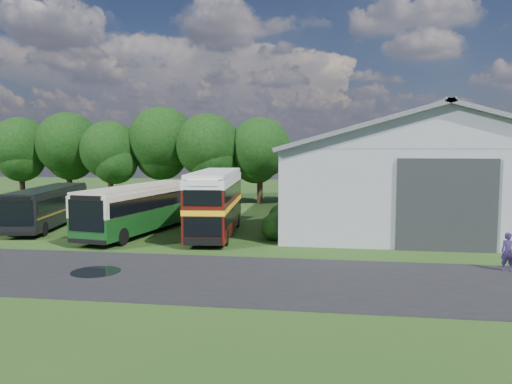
% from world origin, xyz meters
% --- Properties ---
extents(ground, '(120.00, 120.00, 0.00)m').
position_xyz_m(ground, '(0.00, 0.00, 0.00)').
color(ground, '#1E3E13').
rests_on(ground, ground).
extents(asphalt_road, '(60.00, 8.00, 0.02)m').
position_xyz_m(asphalt_road, '(3.00, -3.00, 0.00)').
color(asphalt_road, black).
rests_on(asphalt_road, ground).
extents(puddle, '(2.20, 2.20, 0.01)m').
position_xyz_m(puddle, '(-1.50, -3.00, 0.00)').
color(puddle, black).
rests_on(puddle, ground).
extents(storage_shed, '(18.80, 24.80, 8.15)m').
position_xyz_m(storage_shed, '(15.00, 15.98, 4.17)').
color(storage_shed, gray).
rests_on(storage_shed, ground).
extents(tree_far_left, '(6.12, 6.12, 8.64)m').
position_xyz_m(tree_far_left, '(-23.00, 24.00, 5.56)').
color(tree_far_left, black).
rests_on(tree_far_left, ground).
extents(tree_left_a, '(6.46, 6.46, 9.12)m').
position_xyz_m(tree_left_a, '(-18.00, 24.50, 5.87)').
color(tree_left_a, black).
rests_on(tree_left_a, ground).
extents(tree_left_b, '(5.78, 5.78, 8.16)m').
position_xyz_m(tree_left_b, '(-13.00, 23.50, 5.25)').
color(tree_left_b, black).
rests_on(tree_left_b, ground).
extents(tree_mid, '(6.80, 6.80, 9.60)m').
position_xyz_m(tree_mid, '(-8.00, 24.80, 6.18)').
color(tree_mid, black).
rests_on(tree_mid, ground).
extents(tree_right_a, '(6.26, 6.26, 8.83)m').
position_xyz_m(tree_right_a, '(-3.00, 23.80, 5.69)').
color(tree_right_a, black).
rests_on(tree_right_a, ground).
extents(tree_right_b, '(5.98, 5.98, 8.45)m').
position_xyz_m(tree_right_b, '(2.00, 24.60, 5.44)').
color(tree_right_b, black).
rests_on(tree_right_b, ground).
extents(shrub_front, '(1.70, 1.70, 1.70)m').
position_xyz_m(shrub_front, '(5.60, 6.00, 0.00)').
color(shrub_front, '#194714').
rests_on(shrub_front, ground).
extents(shrub_mid, '(1.60, 1.60, 1.60)m').
position_xyz_m(shrub_mid, '(5.60, 8.00, 0.00)').
color(shrub_mid, '#194714').
rests_on(shrub_mid, ground).
extents(shrub_back, '(1.80, 1.80, 1.80)m').
position_xyz_m(shrub_back, '(5.60, 10.00, 0.00)').
color(shrub_back, '#194714').
rests_on(shrub_back, ground).
extents(bus_green_single, '(4.47, 11.55, 3.11)m').
position_xyz_m(bus_green_single, '(-3.28, 7.01, 1.65)').
color(bus_green_single, black).
rests_on(bus_green_single, ground).
extents(bus_maroon_double, '(3.23, 9.67, 4.08)m').
position_xyz_m(bus_maroon_double, '(1.68, 6.92, 2.04)').
color(bus_maroon_double, black).
rests_on(bus_maroon_double, ground).
extents(bus_dark_single, '(4.08, 10.27, 2.76)m').
position_xyz_m(bus_dark_single, '(-10.54, 8.25, 1.47)').
color(bus_dark_single, black).
rests_on(bus_dark_single, ground).
extents(visitor_a, '(0.66, 0.46, 1.74)m').
position_xyz_m(visitor_a, '(16.86, -0.07, 0.87)').
color(visitor_a, '#251C3F').
rests_on(visitor_a, ground).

